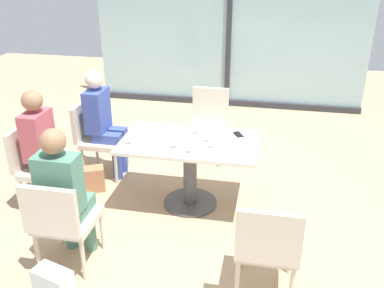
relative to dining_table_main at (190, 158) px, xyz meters
name	(u,v)px	position (x,y,z in m)	size (l,w,h in m)	color
ground_plane	(190,203)	(0.00, 0.00, -0.54)	(12.00, 12.00, 0.00)	tan
window_wall_backdrop	(229,33)	(0.00, 3.20, 0.67)	(4.41, 0.10, 2.70)	#96B7BC
dining_table_main	(190,158)	(0.00, 0.00, 0.00)	(1.37, 0.80, 0.73)	silver
chair_front_left	(61,219)	(-0.82, -1.18, -0.05)	(0.46, 0.50, 0.87)	beige
chair_far_left	(96,135)	(-1.22, 0.46, -0.05)	(0.50, 0.46, 0.87)	beige
chair_side_end	(38,162)	(-1.51, -0.31, -0.05)	(0.50, 0.46, 0.87)	beige
chair_near_window	(209,120)	(0.00, 1.18, -0.05)	(0.46, 0.51, 0.87)	beige
chair_front_right	(268,244)	(0.82, -1.18, -0.05)	(0.46, 0.50, 0.87)	beige
person_front_left	(64,190)	(-0.82, -1.07, 0.16)	(0.34, 0.39, 1.26)	#4C7F6B
person_far_left	(103,119)	(-1.11, 0.46, 0.16)	(0.39, 0.34, 1.26)	#384C9E
person_side_end	(45,145)	(-1.40, -0.31, 0.16)	(0.39, 0.34, 1.26)	#B24C56
wine_glass_0	(130,132)	(-0.55, -0.20, 0.32)	(0.07, 0.07, 0.18)	silver
wine_glass_1	(213,136)	(0.25, -0.13, 0.32)	(0.07, 0.07, 0.18)	silver
wine_glass_2	(191,140)	(0.06, -0.27, 0.32)	(0.07, 0.07, 0.18)	silver
wine_glass_3	(176,135)	(-0.10, -0.18, 0.32)	(0.07, 0.07, 0.18)	silver
wine_glass_4	(198,122)	(0.04, 0.19, 0.32)	(0.07, 0.07, 0.18)	silver
wine_glass_5	(209,129)	(0.18, 0.01, 0.32)	(0.07, 0.07, 0.18)	silver
coffee_cup	(224,151)	(0.37, -0.26, 0.23)	(0.08, 0.08, 0.09)	white
cell_phone_on_table	(238,134)	(0.45, 0.25, 0.19)	(0.07, 0.14, 0.01)	black
handbag_0	(54,285)	(-0.75, -1.53, -0.40)	(0.30, 0.16, 0.28)	silver
handbag_1	(91,179)	(-1.13, 0.04, -0.40)	(0.30, 0.16, 0.28)	#A3704C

